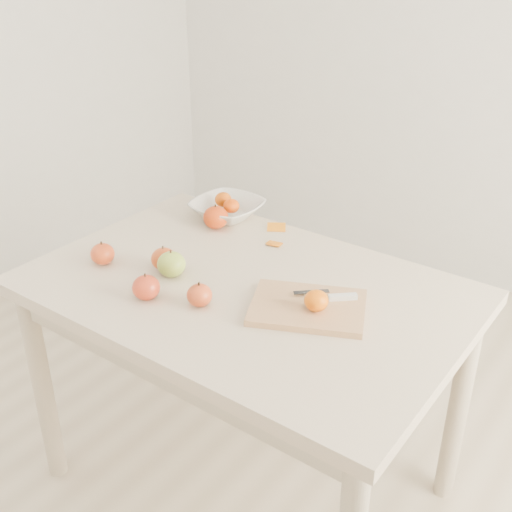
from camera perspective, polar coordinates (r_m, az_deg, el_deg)
The scene contains 16 objects.
ground at distance 2.25m, azimuth -0.80°, elevation -19.33°, with size 3.50×3.50×0.00m, color #C6B293.
table at distance 1.83m, azimuth -0.93°, elevation -5.28°, with size 1.20×0.80×0.75m.
cutting_board at distance 1.67m, azimuth 4.63°, elevation -4.57°, with size 0.29×0.21×0.02m, color tan.
board_tangerine at distance 1.63m, azimuth 5.38°, elevation -3.97°, with size 0.06×0.06×0.05m, color #D36207.
fruit_bowl at distance 2.18m, azimuth -2.57°, elevation 4.19°, with size 0.23×0.23×0.06m, color silver.
bowl_tangerine_near at distance 2.19m, azimuth -2.94°, elevation 5.04°, with size 0.06×0.06×0.05m, color #CA6007.
bowl_tangerine_far at distance 2.14m, azimuth -2.21°, elevation 4.47°, with size 0.05×0.05×0.05m, color #DB4507.
orange_peel_a at distance 2.10m, azimuth 1.82°, elevation 2.47°, with size 0.06×0.04×0.00m, color orange.
orange_peel_b at distance 2.00m, azimuth 1.63°, elevation 1.05°, with size 0.04×0.04×0.00m, color orange.
paring_knife at distance 1.69m, azimuth 7.26°, elevation -3.56°, with size 0.15×0.10×0.01m.
apple_green at distance 1.82m, azimuth -7.53°, elevation -0.73°, with size 0.08×0.08×0.07m, color olive.
apple_red_a at distance 2.10m, azimuth -3.60°, elevation 3.44°, with size 0.08×0.08×0.07m, color #980E04.
apple_red_e at distance 1.68m, azimuth -5.05°, elevation -3.49°, with size 0.07×0.07×0.06m, color maroon.
apple_red_d at distance 1.93m, azimuth -13.49°, elevation 0.18°, with size 0.07×0.07×0.06m, color maroon.
apple_red_c at distance 1.72m, azimuth -9.74°, elevation -2.78°, with size 0.07×0.07×0.07m, color maroon.
apple_red_b at distance 1.86m, azimuth -8.21°, elevation -0.25°, with size 0.07×0.07×0.07m, color maroon.
Camera 1 is at (0.93, -1.22, 1.65)m, focal length 45.00 mm.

